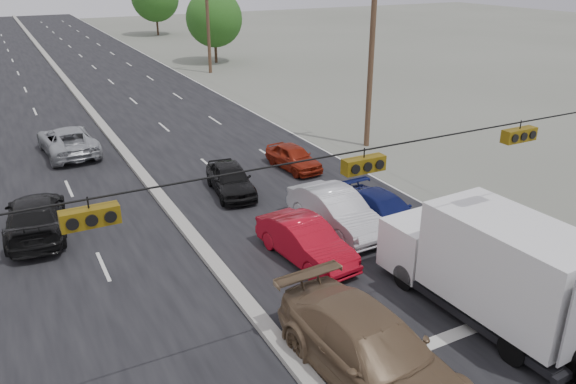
# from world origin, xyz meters

# --- Properties ---
(ground) EXTENTS (200.00, 200.00, 0.00)m
(ground) POSITION_xyz_m (0.00, 0.00, 0.00)
(ground) COLOR #606356
(ground) RESTS_ON ground
(road_surface) EXTENTS (20.00, 160.00, 0.02)m
(road_surface) POSITION_xyz_m (0.00, 30.00, 0.00)
(road_surface) COLOR black
(road_surface) RESTS_ON ground
(center_median) EXTENTS (0.50, 160.00, 0.20)m
(center_median) POSITION_xyz_m (0.00, 30.00, 0.10)
(center_median) COLOR gray
(center_median) RESTS_ON ground
(utility_pole_right_b) EXTENTS (1.60, 0.30, 10.00)m
(utility_pole_right_b) POSITION_xyz_m (12.50, 15.00, 5.11)
(utility_pole_right_b) COLOR #422D1E
(utility_pole_right_b) RESTS_ON ground
(utility_pole_right_c) EXTENTS (1.60, 0.30, 10.00)m
(utility_pole_right_c) POSITION_xyz_m (12.50, 40.00, 5.11)
(utility_pole_right_c) COLOR #422D1E
(utility_pole_right_c) RESTS_ON ground
(traffic_signals) EXTENTS (25.00, 0.30, 0.54)m
(traffic_signals) POSITION_xyz_m (1.40, 0.00, 5.49)
(traffic_signals) COLOR black
(traffic_signals) RESTS_ON ground
(tree_right_mid) EXTENTS (5.60, 5.60, 7.14)m
(tree_right_mid) POSITION_xyz_m (15.00, 45.00, 4.34)
(tree_right_mid) COLOR #382619
(tree_right_mid) RESTS_ON ground
(box_truck) EXTENTS (2.55, 6.59, 3.29)m
(box_truck) POSITION_xyz_m (5.96, -0.12, 1.69)
(box_truck) COLOR black
(box_truck) RESTS_ON ground
(tan_sedan) EXTENTS (2.87, 6.22, 1.76)m
(tan_sedan) POSITION_xyz_m (1.40, -0.90, 0.88)
(tan_sedan) COLOR brown
(tan_sedan) RESTS_ON ground
(red_sedan) EXTENTS (1.99, 4.49, 1.43)m
(red_sedan) POSITION_xyz_m (3.00, 5.20, 0.72)
(red_sedan) COLOR #A90A1A
(red_sedan) RESTS_ON ground
(queue_car_a) EXTENTS (2.15, 4.21, 1.37)m
(queue_car_a) POSITION_xyz_m (3.00, 12.03, 0.69)
(queue_car_a) COLOR black
(queue_car_a) RESTS_ON ground
(queue_car_b) EXTENTS (1.88, 4.87, 1.58)m
(queue_car_b) POSITION_xyz_m (5.19, 6.70, 0.79)
(queue_car_b) COLOR silver
(queue_car_b) RESTS_ON ground
(queue_car_d) EXTENTS (2.02, 4.58, 1.31)m
(queue_car_d) POSITION_xyz_m (7.00, 6.02, 0.65)
(queue_car_d) COLOR #101854
(queue_car_d) RESTS_ON ground
(queue_car_e) EXTENTS (1.77, 3.73, 1.23)m
(queue_car_e) POSITION_xyz_m (7.00, 13.52, 0.62)
(queue_car_e) COLOR maroon
(queue_car_e) RESTS_ON ground
(oncoming_near) EXTENTS (2.65, 5.35, 1.49)m
(oncoming_near) POSITION_xyz_m (-5.10, 11.67, 0.75)
(oncoming_near) COLOR black
(oncoming_near) RESTS_ON ground
(oncoming_far) EXTENTS (2.85, 5.58, 1.51)m
(oncoming_far) POSITION_xyz_m (-2.63, 21.22, 0.75)
(oncoming_far) COLOR #999DA0
(oncoming_far) RESTS_ON ground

